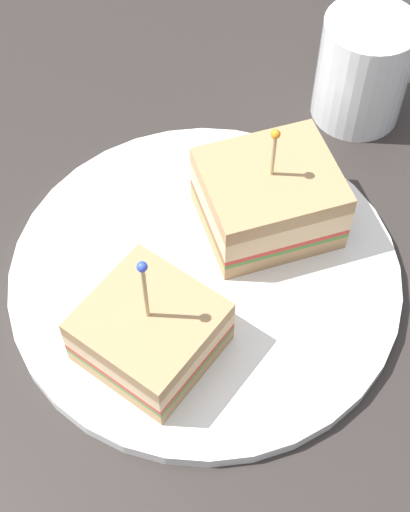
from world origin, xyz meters
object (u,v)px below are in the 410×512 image
Objects in this scene: plate at (205,275)px; drink_glass at (362,73)px; sandwich_half_front at (150,332)px; sandwich_half_back at (269,198)px.

plate is 23.14cm from drink_glass.
sandwich_half_back is (11.22, -8.91, 0.52)cm from sandwich_half_front.
drink_glass reaches higher than plate.
plate is 2.49× the size of sandwich_half_back.
drink_glass is (13.41, -8.95, 0.35)cm from sandwich_half_back.
sandwich_half_front reaches higher than drink_glass.
sandwich_half_back is at bearing -38.44° from sandwich_half_front.
sandwich_half_back reaches higher than drink_glass.
sandwich_half_front reaches higher than sandwich_half_back.
sandwich_half_back is at bearing -46.90° from plate.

